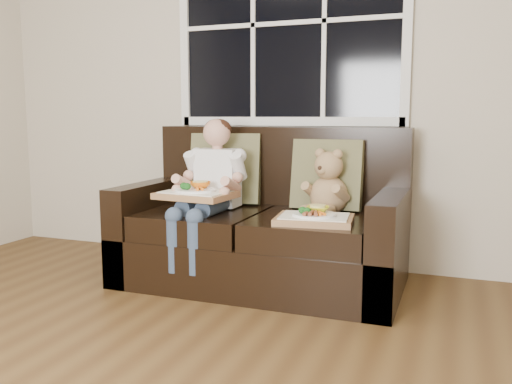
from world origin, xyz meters
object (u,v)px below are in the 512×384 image
at_px(loveseat, 265,232).
at_px(child, 211,179).
at_px(tray_left, 196,193).
at_px(tray_right, 314,217).
at_px(teddy_bear, 328,187).

height_order(loveseat, child, child).
bearing_deg(tray_left, tray_right, 3.90).
bearing_deg(loveseat, tray_left, -141.88).
distance_m(tray_left, tray_right, 0.74).
bearing_deg(loveseat, tray_right, -36.47).
relative_size(child, tray_left, 1.89).
xyz_separation_m(child, tray_right, (0.70, -0.17, -0.17)).
bearing_deg(child, teddy_bear, 12.28).
height_order(loveseat, tray_left, loveseat).
bearing_deg(tray_right, tray_left, 171.30).
relative_size(teddy_bear, tray_right, 0.90).
height_order(child, tray_right, child).
distance_m(loveseat, tray_right, 0.52).
height_order(loveseat, tray_right, loveseat).
distance_m(child, teddy_bear, 0.72).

